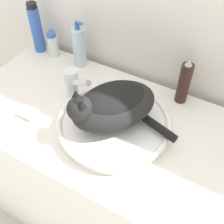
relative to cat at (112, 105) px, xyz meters
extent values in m
cube|color=white|center=(-0.03, 0.03, -0.55)|extent=(1.19, 0.58, 0.84)
cylinder|color=white|center=(0.00, 0.01, -0.11)|extent=(0.39, 0.39, 0.04)
torus|color=white|center=(0.00, 0.01, -0.09)|extent=(0.41, 0.41, 0.02)
ellipsoid|color=black|center=(0.00, 0.01, -0.01)|extent=(0.32, 0.35, 0.13)
ellipsoid|color=black|center=(0.00, 0.01, 0.03)|extent=(0.25, 0.27, 0.06)
sphere|color=black|center=(-0.06, -0.09, 0.03)|extent=(0.08, 0.08, 0.08)
sphere|color=black|center=(-0.06, -0.09, 0.05)|extent=(0.05, 0.05, 0.05)
cone|color=black|center=(-0.08, -0.08, 0.08)|extent=(0.03, 0.03, 0.03)
cone|color=black|center=(-0.04, -0.10, 0.08)|extent=(0.03, 0.03, 0.03)
cylinder|color=black|center=(0.13, 0.05, -0.06)|extent=(0.20, 0.08, 0.03)
cylinder|color=silver|center=(-0.23, 0.08, -0.09)|extent=(0.04, 0.04, 0.07)
cylinder|color=silver|center=(-0.18, 0.07, -0.03)|extent=(0.12, 0.06, 0.08)
cylinder|color=silver|center=(-0.23, 0.08, -0.03)|extent=(0.05, 0.05, 0.05)
cylinder|color=#335BB7|center=(-0.55, 0.27, -0.02)|extent=(0.05, 0.05, 0.21)
cylinder|color=black|center=(-0.55, 0.27, 0.10)|extent=(0.04, 0.04, 0.02)
cylinder|color=silver|center=(-0.47, 0.27, -0.08)|extent=(0.05, 0.05, 0.10)
sphere|color=#3866AD|center=(-0.47, 0.27, -0.02)|extent=(0.04, 0.04, 0.04)
cylinder|color=#331E19|center=(0.16, 0.27, -0.04)|extent=(0.05, 0.05, 0.17)
cone|color=#B7B7BC|center=(0.16, 0.27, 0.05)|extent=(0.03, 0.03, 0.02)
cylinder|color=silver|center=(-0.32, 0.27, -0.04)|extent=(0.06, 0.06, 0.18)
cylinder|color=#3866AD|center=(-0.32, 0.27, 0.06)|extent=(0.02, 0.02, 0.02)
cylinder|color=#3866AD|center=(-0.31, 0.27, 0.08)|extent=(0.03, 0.01, 0.01)
cube|color=silver|center=(-0.31, -0.09, -0.12)|extent=(0.07, 0.05, 0.02)
camera|label=1|loc=(0.32, -0.57, 0.66)|focal=45.00mm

